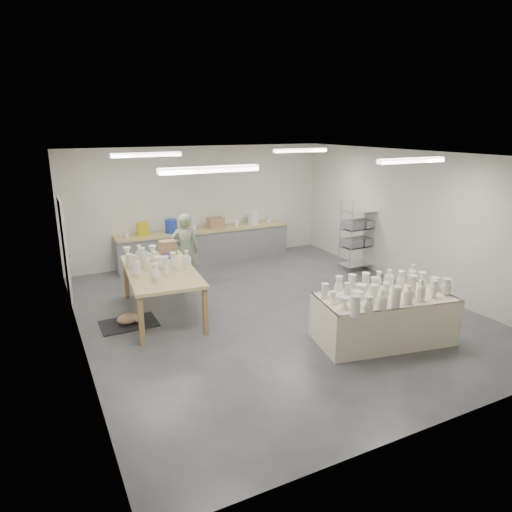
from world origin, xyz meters
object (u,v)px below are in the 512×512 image
drying_table (384,316)px  work_table (159,267)px  potter (185,251)px  red_stool (183,272)px

drying_table → work_table: (-3.02, 2.85, 0.48)m
drying_table → potter: (-2.11, 4.03, 0.40)m
work_table → potter: bearing=57.6°
drying_table → red_stool: 4.79m
drying_table → work_table: work_table is taller
potter → red_stool: size_ratio=4.42×
drying_table → potter: size_ratio=1.42×
drying_table → work_table: bearing=147.5°
potter → red_stool: potter is taller
drying_table → red_stool: bearing=127.1°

